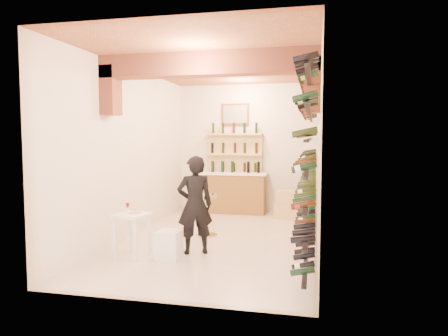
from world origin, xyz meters
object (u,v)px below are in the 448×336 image
Objects in this scene: back_counter at (233,191)px; wine_rack at (306,157)px; person at (195,205)px; crate_lower at (288,211)px; chrome_barstool at (207,212)px; tasting_table at (132,221)px; white_stool at (169,245)px.

wine_rack is at bearing -55.34° from back_counter.
person is 3.49m from crate_lower.
wine_rack is 2.14m from chrome_barstool.
chrome_barstool is 2.49m from crate_lower.
tasting_table is 1.89× the size of white_stool.
back_counter is (-1.83, 2.65, -1.02)m from wine_rack.
white_stool is at bearing -146.22° from wine_rack.
tasting_table is 0.52× the size of person.
back_counter is 4.03m from white_stool.
chrome_barstool is at bearing -124.76° from crate_lower.
chrome_barstool is at bearing 174.68° from wine_rack.
wine_rack is at bearing -176.48° from person.
crate_lower is at bearing 101.07° from wine_rack.
person is (0.91, 0.40, 0.23)m from tasting_table.
back_counter is 1.51m from crate_lower.
wine_rack reaches higher than chrome_barstool.
chrome_barstool is (-0.01, -2.48, -0.07)m from back_counter.
tasting_table is at bearing -178.40° from white_stool.
back_counter is at bearing 162.25° from crate_lower.
crate_lower is at bearing 68.63° from tasting_table.
person reaches higher than white_stool.
tasting_table is 1.04× the size of chrome_barstool.
person is (-1.73, -0.98, -0.75)m from wine_rack.
back_counter is at bearing 124.66° from wine_rack.
wine_rack is at bearing 33.78° from white_stool.
person is (0.10, -3.63, 0.26)m from back_counter.
white_stool is (-0.21, -4.01, -0.31)m from back_counter.
person is 2.78× the size of crate_lower.
crate_lower is (1.61, 3.56, -0.05)m from white_stool.
wine_rack reaches higher than back_counter.
person is at bearing 33.91° from tasting_table.
wine_rack is 7.11× the size of chrome_barstool.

